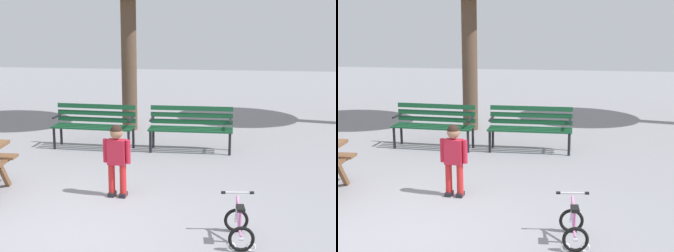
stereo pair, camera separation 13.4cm
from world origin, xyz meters
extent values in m
plane|color=gray|center=(0.00, 0.00, 0.00)|extent=(36.00, 36.00, 0.00)
cube|color=brown|center=(-1.40, 1.20, 0.36)|extent=(0.08, 0.57, 0.76)
cube|color=#144728|center=(-0.67, 3.90, 0.44)|extent=(1.60, 0.16, 0.03)
cube|color=#144728|center=(-0.67, 3.78, 0.44)|extent=(1.60, 0.16, 0.03)
cube|color=#144728|center=(-0.68, 3.66, 0.44)|extent=(1.60, 0.16, 0.03)
cube|color=#144728|center=(-0.69, 3.54, 0.44)|extent=(1.60, 0.16, 0.03)
cube|color=#144728|center=(-0.67, 3.94, 0.54)|extent=(1.60, 0.13, 0.09)
cube|color=#144728|center=(-0.67, 3.94, 0.67)|extent=(1.60, 0.13, 0.09)
cube|color=#144728|center=(-0.67, 3.94, 0.81)|extent=(1.60, 0.13, 0.09)
cylinder|color=black|center=(0.06, 3.52, 0.22)|extent=(0.05, 0.05, 0.44)
cylinder|color=black|center=(0.08, 3.88, 0.22)|extent=(0.05, 0.05, 0.44)
cube|color=black|center=(0.07, 3.70, 0.62)|extent=(0.06, 0.40, 0.03)
cylinder|color=black|center=(-1.44, 3.60, 0.22)|extent=(0.05, 0.05, 0.44)
cylinder|color=black|center=(-1.42, 3.96, 0.22)|extent=(0.05, 0.05, 0.44)
cube|color=black|center=(-1.43, 3.78, 0.62)|extent=(0.06, 0.40, 0.03)
cube|color=#144728|center=(1.22, 3.92, 0.44)|extent=(1.60, 0.07, 0.03)
cube|color=#144728|center=(1.22, 3.80, 0.44)|extent=(1.60, 0.07, 0.03)
cube|color=#144728|center=(1.22, 3.68, 0.44)|extent=(1.60, 0.07, 0.03)
cube|color=#144728|center=(1.22, 3.56, 0.44)|extent=(1.60, 0.07, 0.03)
cube|color=#144728|center=(1.22, 3.96, 0.54)|extent=(1.60, 0.04, 0.09)
cube|color=#144728|center=(1.22, 3.96, 0.67)|extent=(1.60, 0.04, 0.09)
cube|color=#144728|center=(1.22, 3.96, 0.81)|extent=(1.60, 0.04, 0.09)
cylinder|color=black|center=(1.97, 3.58, 0.22)|extent=(0.05, 0.05, 0.44)
cylinder|color=black|center=(1.97, 3.94, 0.22)|extent=(0.05, 0.05, 0.44)
cube|color=black|center=(1.97, 3.76, 0.62)|extent=(0.04, 0.40, 0.03)
cylinder|color=black|center=(0.47, 3.58, 0.22)|extent=(0.05, 0.05, 0.44)
cylinder|color=black|center=(0.47, 3.94, 0.22)|extent=(0.05, 0.05, 0.44)
cube|color=black|center=(0.47, 3.76, 0.62)|extent=(0.04, 0.40, 0.03)
cylinder|color=red|center=(0.45, 1.19, 0.24)|extent=(0.10, 0.10, 0.49)
cube|color=black|center=(0.45, 1.19, 0.03)|extent=(0.10, 0.17, 0.06)
cylinder|color=red|center=(0.28, 1.20, 0.24)|extent=(0.10, 0.10, 0.49)
cube|color=black|center=(0.28, 1.20, 0.03)|extent=(0.10, 0.17, 0.06)
cube|color=#B71E33|center=(0.37, 1.19, 0.67)|extent=(0.27, 0.17, 0.36)
sphere|color=#996B4C|center=(0.37, 1.19, 0.96)|extent=(0.18, 0.18, 0.18)
sphere|color=black|center=(0.37, 1.19, 0.98)|extent=(0.17, 0.17, 0.17)
cylinder|color=#B71E33|center=(0.53, 1.18, 0.68)|extent=(0.07, 0.07, 0.34)
cylinder|color=#B71E33|center=(0.20, 1.21, 0.68)|extent=(0.07, 0.07, 0.34)
torus|color=black|center=(2.07, 0.18, 0.15)|extent=(0.30, 0.07, 0.30)
cylinder|color=silver|center=(2.07, 0.18, 0.15)|extent=(0.05, 0.04, 0.04)
torus|color=black|center=(2.12, -0.34, 0.15)|extent=(0.30, 0.07, 0.30)
cylinder|color=silver|center=(2.12, -0.34, 0.15)|extent=(0.05, 0.04, 0.04)
torus|color=white|center=(2.01, -0.35, 0.05)|extent=(0.11, 0.03, 0.11)
torus|color=white|center=(2.23, -0.33, 0.05)|extent=(0.11, 0.03, 0.11)
cylinder|color=pink|center=(2.08, 0.00, 0.32)|extent=(0.07, 0.31, 0.32)
cylinder|color=pink|center=(2.10, -0.16, 0.30)|extent=(0.04, 0.08, 0.27)
cylinder|color=pink|center=(2.11, -0.24, 0.16)|extent=(0.05, 0.20, 0.05)
cylinder|color=silver|center=(2.07, 0.16, 0.31)|extent=(0.04, 0.07, 0.32)
cylinder|color=pink|center=(2.09, -0.02, 0.42)|extent=(0.06, 0.32, 0.05)
cube|color=black|center=(2.10, -0.18, 0.45)|extent=(0.11, 0.18, 0.04)
cylinder|color=silver|center=(2.07, 0.14, 0.52)|extent=(0.34, 0.06, 0.02)
cylinder|color=black|center=(1.90, 0.12, 0.52)|extent=(0.05, 0.04, 0.04)
cylinder|color=black|center=(2.24, 0.15, 0.52)|extent=(0.05, 0.04, 0.04)
cylinder|color=brown|center=(-0.30, 5.48, 1.54)|extent=(0.34, 0.34, 3.07)
camera|label=1|loc=(1.95, -5.60, 2.61)|focal=53.92mm
camera|label=2|loc=(2.08, -5.58, 2.61)|focal=53.92mm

